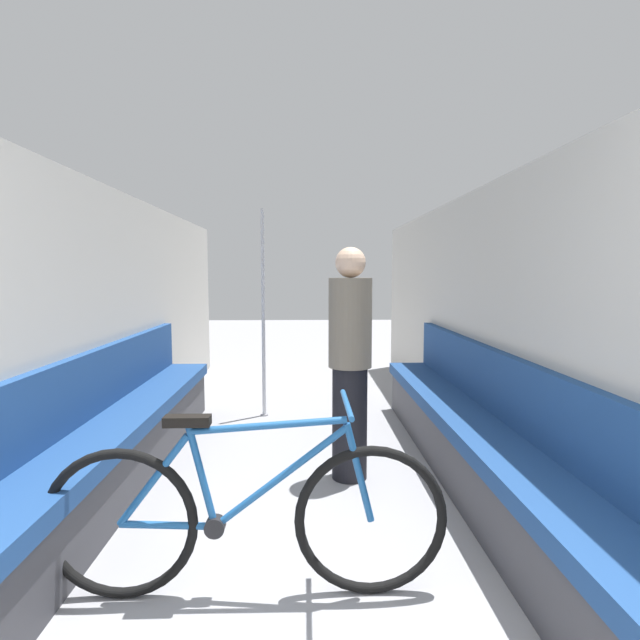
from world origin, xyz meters
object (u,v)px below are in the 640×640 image
bicycle (246,517)px  grab_pole_near (263,317)px  bench_seat_row_left (108,449)px  bench_seat_row_right (478,445)px  passenger_standing (350,361)px

bicycle → grab_pole_near: grab_pole_near is taller
bench_seat_row_left → bicycle: size_ratio=2.28×
bicycle → bench_seat_row_right: bearing=53.0°
bench_seat_row_left → bench_seat_row_right: bearing=0.0°
bench_seat_row_left → grab_pole_near: grab_pole_near is taller
bench_seat_row_right → passenger_standing: 1.01m
grab_pole_near → bicycle: bearing=-86.9°
grab_pole_near → passenger_standing: size_ratio=1.28×
bench_seat_row_left → bench_seat_row_right: same height
bench_seat_row_left → passenger_standing: size_ratio=2.53×
bicycle → bench_seat_row_left: bearing=150.9°
bench_seat_row_left → grab_pole_near: size_ratio=1.97×
passenger_standing → bicycle: bearing=67.8°
bench_seat_row_right → bicycle: (-1.41, -1.04, 0.05)m
bench_seat_row_left → bicycle: 1.45m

